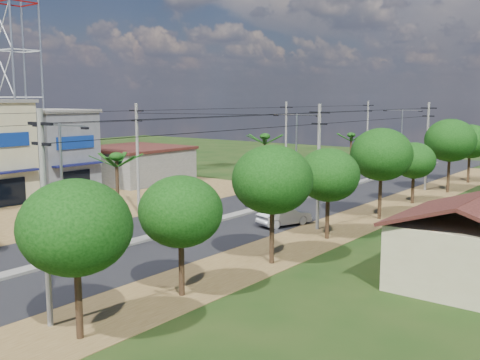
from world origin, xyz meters
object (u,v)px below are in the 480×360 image
object	(u,v)px
car_parked_dark	(61,204)
moto_rider_east	(94,253)
car_white_far	(289,190)
car_silver_mid	(284,217)

from	to	relation	value
car_parked_dark	moto_rider_east	world-z (taller)	car_parked_dark
car_white_far	car_parked_dark	xyz separation A→B (m)	(-10.53, -18.11, 0.10)
car_parked_dark	moto_rider_east	size ratio (longest dim) A/B	2.60
car_silver_mid	moto_rider_east	world-z (taller)	car_silver_mid
car_silver_mid	car_white_far	distance (m)	12.51
car_white_far	car_parked_dark	bearing A→B (deg)	-117.79
car_silver_mid	car_parked_dark	distance (m)	18.58
car_white_far	car_parked_dark	world-z (taller)	car_parked_dark
moto_rider_east	car_silver_mid	bearing A→B (deg)	-116.75
car_silver_mid	car_white_far	size ratio (longest dim) A/B	0.93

